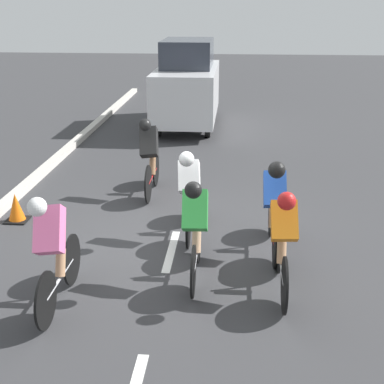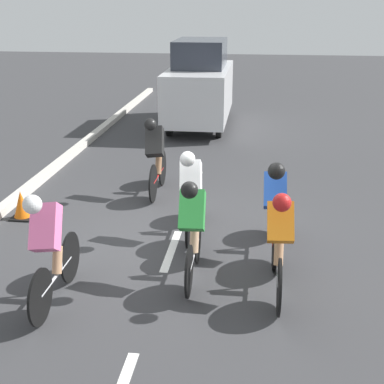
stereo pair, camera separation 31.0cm
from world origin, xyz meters
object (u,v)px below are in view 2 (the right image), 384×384
(cyclist_green, at_px, (193,227))
(support_car, at_px, (200,85))
(cyclist_black, at_px, (156,154))
(cyclist_blue, at_px, (275,204))
(cyclist_orange, at_px, (280,240))
(cyclist_pink, at_px, (49,245))
(traffic_cone, at_px, (21,205))
(cyclist_white, at_px, (191,190))

(cyclist_green, height_order, support_car, support_car)
(cyclist_black, relative_size, cyclist_green, 1.03)
(cyclist_black, relative_size, cyclist_blue, 0.99)
(cyclist_orange, height_order, cyclist_green, cyclist_green)
(cyclist_pink, bearing_deg, traffic_cone, -58.96)
(cyclist_pink, relative_size, traffic_cone, 3.46)
(cyclist_orange, xyz_separation_m, cyclist_blue, (0.04, -1.17, 0.03))
(cyclist_white, bearing_deg, cyclist_green, 97.81)
(cyclist_green, height_order, traffic_cone, cyclist_green)
(cyclist_pink, relative_size, cyclist_orange, 0.99)
(support_car, height_order, traffic_cone, support_car)
(cyclist_black, xyz_separation_m, cyclist_orange, (-2.22, 3.49, -0.04))
(cyclist_pink, relative_size, cyclist_green, 1.03)
(cyclist_orange, relative_size, support_car, 0.42)
(cyclist_blue, bearing_deg, cyclist_black, -46.81)
(support_car, distance_m, traffic_cone, 7.84)
(cyclist_black, relative_size, traffic_cone, 3.46)
(cyclist_pink, bearing_deg, cyclist_green, -154.12)
(cyclist_white, height_order, cyclist_blue, cyclist_blue)
(cyclist_blue, height_order, support_car, support_car)
(cyclist_pink, height_order, cyclist_black, cyclist_black)
(cyclist_white, relative_size, cyclist_pink, 1.01)
(traffic_cone, bearing_deg, cyclist_pink, 121.04)
(cyclist_blue, bearing_deg, cyclist_pink, 32.29)
(cyclist_orange, height_order, cyclist_blue, cyclist_blue)
(cyclist_green, distance_m, support_car, 9.28)
(cyclist_white, height_order, cyclist_green, cyclist_green)
(cyclist_black, distance_m, support_car, 6.00)
(cyclist_white, relative_size, cyclist_green, 1.04)
(cyclist_orange, bearing_deg, traffic_cone, -25.17)
(cyclist_black, distance_m, traffic_cone, 2.60)
(cyclist_white, relative_size, cyclist_orange, 0.99)
(support_car, xyz_separation_m, traffic_cone, (2.24, 7.45, -0.98))
(cyclist_white, relative_size, traffic_cone, 3.48)
(cyclist_black, bearing_deg, cyclist_white, 116.69)
(cyclist_pink, xyz_separation_m, cyclist_green, (-1.63, -0.79, -0.02))
(cyclist_white, xyz_separation_m, cyclist_orange, (-1.31, 1.68, -0.01))
(cyclist_black, xyz_separation_m, support_car, (-0.17, -5.98, 0.41))
(cyclist_white, bearing_deg, cyclist_blue, 158.07)
(cyclist_pink, bearing_deg, cyclist_orange, -168.77)
(cyclist_white, xyz_separation_m, cyclist_blue, (-1.27, 0.51, 0.02))
(cyclist_orange, bearing_deg, cyclist_blue, -88.04)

